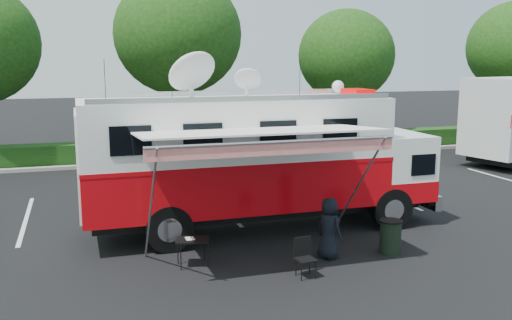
{
  "coord_description": "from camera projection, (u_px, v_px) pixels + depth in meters",
  "views": [
    {
      "loc": [
        -4.89,
        -14.93,
        4.78
      ],
      "look_at": [
        0.0,
        0.5,
        1.9
      ],
      "focal_mm": 40.0,
      "sensor_mm": 36.0,
      "label": 1
    }
  ],
  "objects": [
    {
      "name": "trash_bin",
      "position": [
        390.0,
        237.0,
        14.15
      ],
      "size": [
        0.57,
        0.57,
        0.85
      ],
      "color": "black",
      "rests_on": "ground_plane"
    },
    {
      "name": "back_border",
      "position": [
        202.0,
        54.0,
        27.88
      ],
      "size": [
        60.0,
        6.14,
        8.87
      ],
      "color": "#9E998E",
      "rests_on": "ground_plane"
    },
    {
      "name": "person",
      "position": [
        328.0,
        258.0,
        13.86
      ],
      "size": [
        0.74,
        0.87,
        1.51
      ],
      "primitive_type": "imported",
      "rotation": [
        0.0,
        0.0,
        1.99
      ],
      "color": "black",
      "rests_on": "ground_plane"
    },
    {
      "name": "ground_plane",
      "position": [
        261.0,
        228.0,
        16.31
      ],
      "size": [
        120.0,
        120.0,
        0.0
      ],
      "primitive_type": "plane",
      "color": "black",
      "rests_on": "ground"
    },
    {
      "name": "command_truck",
      "position": [
        258.0,
        158.0,
        15.92
      ],
      "size": [
        9.95,
        2.74,
        4.78
      ],
      "color": "black",
      "rests_on": "ground_plane"
    },
    {
      "name": "folding_chair",
      "position": [
        304.0,
        254.0,
        12.65
      ],
      "size": [
        0.46,
        0.48,
        0.87
      ],
      "color": "black",
      "rests_on": "ground_plane"
    },
    {
      "name": "stall_lines",
      "position": [
        219.0,
        204.0,
        18.97
      ],
      "size": [
        24.12,
        5.5,
        0.01
      ],
      "color": "silver",
      "rests_on": "ground_plane"
    },
    {
      "name": "awning",
      "position": [
        259.0,
        135.0,
        12.81
      ],
      "size": [
        5.43,
        2.8,
        3.28
      ],
      "color": "silver",
      "rests_on": "ground_plane"
    },
    {
      "name": "folding_table",
      "position": [
        192.0,
        241.0,
        13.24
      ],
      "size": [
        0.88,
        0.71,
        0.66
      ],
      "color": "black",
      "rests_on": "ground_plane"
    }
  ]
}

